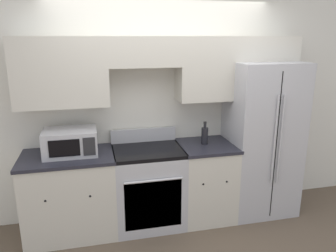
% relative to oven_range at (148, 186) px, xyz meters
% --- Properties ---
extents(ground_plane, '(12.00, 12.00, 0.00)m').
position_rel_oven_range_xyz_m(ground_plane, '(0.23, -0.31, -0.46)').
color(ground_plane, brown).
extents(wall_back, '(8.00, 0.39, 2.60)m').
position_rel_oven_range_xyz_m(wall_back, '(0.24, 0.28, 1.00)').
color(wall_back, silver).
rests_on(wall_back, ground_plane).
extents(lower_cabinets_left, '(0.97, 0.64, 0.91)m').
position_rel_oven_range_xyz_m(lower_cabinets_left, '(-0.86, -0.00, -0.00)').
color(lower_cabinets_left, beige).
rests_on(lower_cabinets_left, ground_plane).
extents(lower_cabinets_right, '(0.63, 0.64, 0.91)m').
position_rel_oven_range_xyz_m(lower_cabinets_right, '(0.69, -0.00, -0.00)').
color(lower_cabinets_right, beige).
rests_on(lower_cabinets_right, ground_plane).
extents(oven_range, '(0.77, 0.65, 1.07)m').
position_rel_oven_range_xyz_m(oven_range, '(0.00, 0.00, 0.00)').
color(oven_range, '#B7B7BC').
rests_on(oven_range, ground_plane).
extents(refrigerator, '(0.80, 0.74, 1.83)m').
position_rel_oven_range_xyz_m(refrigerator, '(1.39, 0.04, 0.46)').
color(refrigerator, '#B7B7BC').
rests_on(refrigerator, ground_plane).
extents(microwave, '(0.55, 0.40, 0.27)m').
position_rel_oven_range_xyz_m(microwave, '(-0.81, 0.04, 0.58)').
color(microwave, '#B7B7BC').
rests_on(microwave, lower_cabinets_left).
extents(bottle, '(0.08, 0.08, 0.27)m').
position_rel_oven_range_xyz_m(bottle, '(0.67, 0.03, 0.55)').
color(bottle, black).
rests_on(bottle, lower_cabinets_right).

